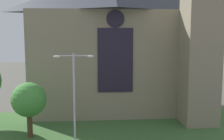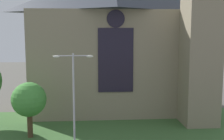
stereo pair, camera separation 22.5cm
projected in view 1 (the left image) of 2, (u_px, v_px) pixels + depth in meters
ground at (106, 129)px, 31.81m from camera, size 160.00×160.00×0.00m
grass_verge at (107, 135)px, 29.84m from camera, size 120.00×20.00×0.01m
church_building at (117, 39)px, 39.20m from camera, size 23.20×16.20×26.00m
tree_left_near at (29, 100)px, 28.74m from camera, size 3.64×3.64×5.94m
streetlamp_near at (74, 94)px, 23.30m from camera, size 3.37×0.26×9.32m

